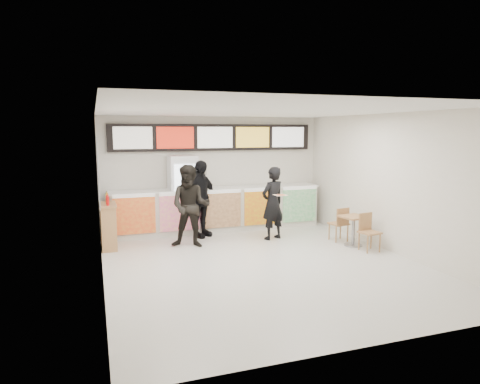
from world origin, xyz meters
name	(u,v)px	position (x,y,z in m)	size (l,w,h in m)	color
floor	(261,264)	(0.00, 0.00, 0.00)	(7.00, 7.00, 0.00)	beige
ceiling	(263,111)	(0.00, 0.00, 3.00)	(7.00, 7.00, 0.00)	white
wall_back	(214,173)	(0.00, 3.50, 1.50)	(6.00, 6.00, 0.00)	silver
wall_left	(100,197)	(-3.00, 0.00, 1.50)	(7.00, 7.00, 0.00)	silver
wall_right	(391,183)	(3.00, 0.00, 1.50)	(7.00, 7.00, 0.00)	silver
service_counter	(218,209)	(0.00, 3.09, 0.57)	(5.56, 0.77, 1.14)	silver
menu_board	(215,137)	(0.00, 3.41, 2.45)	(5.50, 0.14, 0.70)	black
drinks_fridge	(183,195)	(-0.93, 3.11, 1.00)	(0.70, 0.67, 2.00)	white
mirror_panel	(98,170)	(-2.99, 2.45, 1.75)	(0.01, 2.00, 1.50)	#B2B7BF
customer_main	(273,203)	(0.99, 1.76, 0.89)	(0.65, 0.42, 1.77)	black
customer_left	(190,206)	(-1.05, 1.71, 0.94)	(0.91, 0.71, 1.87)	black
customer_mid	(200,199)	(-0.62, 2.55, 0.96)	(1.12, 0.47, 1.91)	black
pizza_slice	(280,195)	(0.99, 1.31, 1.16)	(0.36, 0.36, 0.02)	beige
cafe_table	(354,225)	(2.50, 0.59, 0.48)	(0.64, 1.45, 0.83)	#AF8550
condiment_ledge	(109,225)	(-2.82, 2.22, 0.51)	(0.36, 0.90, 1.20)	#AF8550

